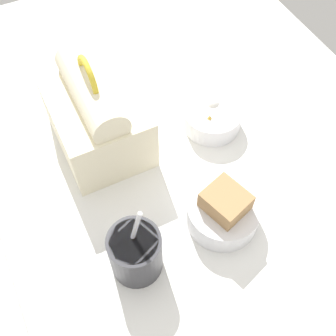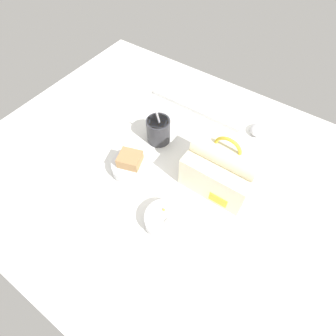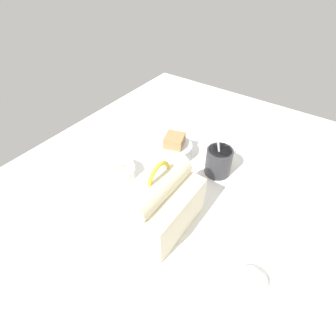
# 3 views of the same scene
# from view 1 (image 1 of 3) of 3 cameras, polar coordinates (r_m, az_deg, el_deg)

# --- Properties ---
(desk_surface) EXTENTS (1.40, 1.10, 0.02)m
(desk_surface) POSITION_cam_1_polar(r_m,az_deg,el_deg) (0.81, -1.70, -3.54)
(desk_surface) COLOR white
(desk_surface) RESTS_ON ground
(lunch_bag) EXTENTS (0.22, 0.16, 0.22)m
(lunch_bag) POSITION_cam_1_polar(r_m,az_deg,el_deg) (0.82, -9.66, 6.98)
(lunch_bag) COLOR #EFE5C1
(lunch_bag) RESTS_ON desk_surface
(soup_cup) EXTENTS (0.09, 0.09, 0.16)m
(soup_cup) POSITION_cam_1_polar(r_m,az_deg,el_deg) (0.69, -4.43, -11.33)
(soup_cup) COLOR #333338
(soup_cup) RESTS_ON desk_surface
(bento_bowl_sandwich) EXTENTS (0.13, 0.13, 0.09)m
(bento_bowl_sandwich) POSITION_cam_1_polar(r_m,az_deg,el_deg) (0.75, 7.50, -5.83)
(bento_bowl_sandwich) COLOR silver
(bento_bowl_sandwich) RESTS_ON desk_surface
(bento_bowl_snacks) EXTENTS (0.12, 0.12, 0.05)m
(bento_bowl_snacks) POSITION_cam_1_polar(r_m,az_deg,el_deg) (0.88, 5.98, 6.82)
(bento_bowl_snacks) COLOR silver
(bento_bowl_snacks) RESTS_ON desk_surface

